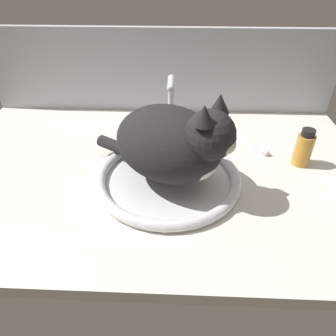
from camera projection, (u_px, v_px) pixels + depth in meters
countertop at (153, 174)px, 81.95cm from camera, size 116.84×71.79×3.00cm
backsplash_wall at (161, 76)px, 103.83cm from camera, size 116.84×2.40×30.79cm
sink_basin at (168, 177)px, 76.35cm from camera, size 36.17×36.17×2.60cm
faucet at (171, 115)px, 90.57cm from camera, size 19.09×10.39×19.30cm
cat at (174, 143)px, 69.34cm from camera, size 36.47×30.97×21.82cm
amber_bottle at (304, 148)px, 80.35cm from camera, size 4.52×4.52×10.44cm
toothbrush at (249, 140)px, 92.30cm from camera, size 8.91×17.45×1.70cm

